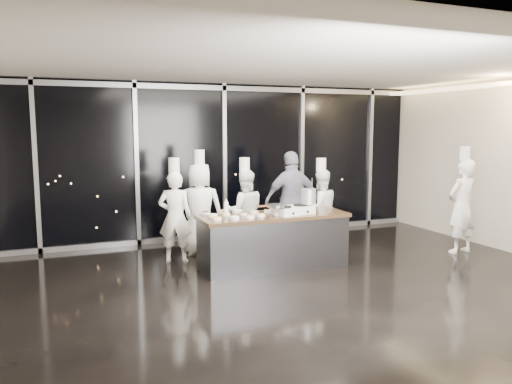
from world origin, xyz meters
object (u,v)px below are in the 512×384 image
at_px(frying_pan, 276,206).
at_px(chef_side, 462,205).
at_px(stock_pot, 308,196).
at_px(chef_right, 320,208).
at_px(chef_far_left, 175,216).
at_px(chef_left, 200,208).
at_px(chef_center, 245,211).
at_px(guest, 292,200).
at_px(demo_counter, 273,241).
at_px(stove, 293,210).

xyz_separation_m(frying_pan, chef_side, (3.65, -0.24, -0.17)).
distance_m(stock_pot, chef_right, 1.36).
bearing_deg(chef_far_left, chef_left, -123.13).
relative_size(chef_center, guest, 0.95).
xyz_separation_m(frying_pan, chef_far_left, (-1.38, 1.10, -0.25)).
height_order(demo_counter, chef_far_left, chef_far_left).
distance_m(chef_right, chef_side, 2.58).
relative_size(frying_pan, chef_right, 0.29).
bearing_deg(chef_center, frying_pan, 103.73).
relative_size(stock_pot, chef_side, 0.13).
bearing_deg(chef_center, chef_side, 169.50).
bearing_deg(guest, frying_pan, 55.52).
xyz_separation_m(chef_far_left, guest, (2.29, 0.15, 0.12)).
bearing_deg(chef_far_left, frying_pan, 164.14).
distance_m(guest, chef_right, 0.59).
bearing_deg(stove, demo_counter, 150.44).
bearing_deg(chef_left, frying_pan, 136.41).
relative_size(stove, stock_pot, 2.86).
bearing_deg(chef_side, demo_counter, -13.78).
xyz_separation_m(stove, stock_pot, (0.32, 0.05, 0.20)).
relative_size(frying_pan, stock_pot, 1.99).
distance_m(demo_counter, guest, 1.48).
bearing_deg(chef_right, chef_side, 148.05).
bearing_deg(frying_pan, chef_far_left, 129.17).
height_order(demo_counter, chef_right, chef_right).
distance_m(chef_far_left, chef_left, 0.66).
distance_m(stove, stock_pot, 0.38).
relative_size(frying_pan, guest, 0.27).
xyz_separation_m(chef_right, chef_side, (2.19, -1.38, 0.13)).
bearing_deg(chef_right, stove, 43.70).
relative_size(chef_far_left, chef_right, 1.04).
bearing_deg(chef_right, demo_counter, 34.51).
xyz_separation_m(stock_pot, guest, (0.25, 1.13, -0.23)).
bearing_deg(chef_side, frying_pan, -11.22).
xyz_separation_m(chef_center, chef_side, (3.68, -1.56, 0.11)).
bearing_deg(chef_side, stock_pot, -14.32).
bearing_deg(chef_left, chef_center, -173.89).
bearing_deg(demo_counter, stock_pot, -3.69).
relative_size(chef_center, chef_side, 0.90).
bearing_deg(demo_counter, chef_left, 123.56).
xyz_separation_m(frying_pan, stock_pot, (0.66, 0.12, 0.10)).
height_order(stock_pot, guest, guest).
bearing_deg(chef_right, chef_center, -6.82).
bearing_deg(stove, chef_side, -17.59).
height_order(demo_counter, chef_left, chef_left).
xyz_separation_m(demo_counter, chef_side, (3.62, -0.40, 0.44)).
xyz_separation_m(guest, chef_side, (2.74, -1.49, -0.04)).
bearing_deg(chef_left, chef_side, 175.91).
height_order(chef_left, chef_center, chef_left).
height_order(chef_far_left, guest, guest).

